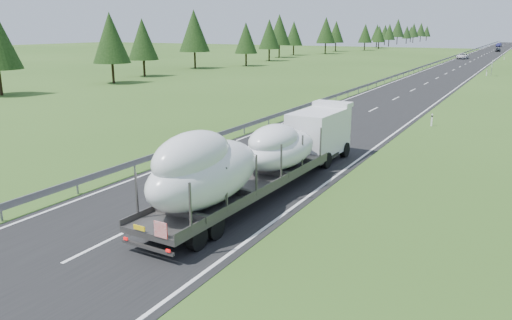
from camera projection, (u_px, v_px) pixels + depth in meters
The scene contains 10 objects.
ground at pixel (95, 247), 18.16m from camera, with size 400.00×400.00×0.00m, color #2F501A.
road_surface at pixel (461, 66), 102.86m from camera, with size 10.00×400.00×0.02m, color black.
guardrail at pixel (434, 63), 105.13m from camera, with size 0.10×400.00×0.76m.
marker_posts at pixel (509, 53), 146.29m from camera, with size 0.13×350.08×1.00m.
highway_sign at pixel (492, 65), 82.11m from camera, with size 0.08×0.90×2.60m.
tree_line_left at pixel (325, 32), 152.76m from camera, with size 14.52×341.52×11.89m.
boat_truck at pixel (260, 154), 23.25m from camera, with size 2.94×17.86×4.03m.
distant_van at pixel (463, 56), 127.62m from camera, with size 2.44×5.28×1.47m, color silver.
distant_car_dark at pixel (498, 50), 166.24m from camera, with size 1.56×3.88×1.32m, color black.
distant_car_blue at pixel (499, 45), 207.48m from camera, with size 1.65×4.73×1.56m, color #181945.
Camera 1 is at (13.20, -11.84, 7.75)m, focal length 35.00 mm.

